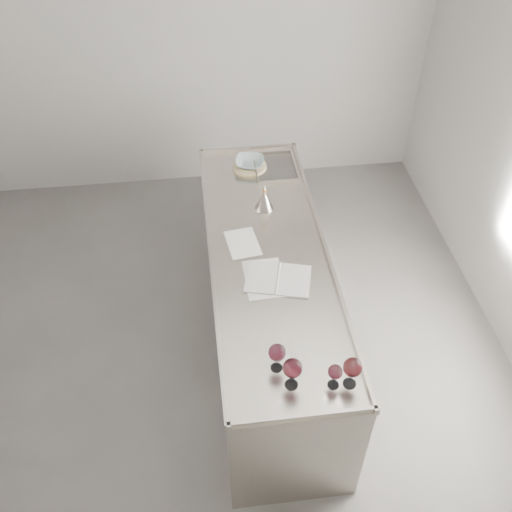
{
  "coord_description": "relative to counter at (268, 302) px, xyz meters",
  "views": [
    {
      "loc": [
        0.09,
        -2.32,
        3.45
      ],
      "look_at": [
        0.4,
        0.2,
        1.02
      ],
      "focal_mm": 40.0,
      "sensor_mm": 36.0,
      "label": 1
    }
  ],
  "objects": [
    {
      "name": "room_shell",
      "position": [
        -0.5,
        -0.3,
        0.93
      ],
      "size": [
        4.54,
        5.04,
        2.84
      ],
      "color": "#555350",
      "rests_on": "ground"
    },
    {
      "name": "counter",
      "position": [
        0.0,
        0.0,
        0.0
      ],
      "size": [
        0.77,
        2.42,
        0.97
      ],
      "color": "#9F988F",
      "rests_on": "ground"
    },
    {
      "name": "wine_glass_left",
      "position": [
        -0.08,
        -0.88,
        0.6
      ],
      "size": [
        0.09,
        0.09,
        0.18
      ],
      "rotation": [
        0.0,
        0.0,
        0.08
      ],
      "color": "white",
      "rests_on": "counter"
    },
    {
      "name": "wine_glass_middle",
      "position": [
        -0.02,
        -0.99,
        0.61
      ],
      "size": [
        0.1,
        0.1,
        0.2
      ],
      "rotation": [
        0.0,
        0.0,
        0.25
      ],
      "color": "white",
      "rests_on": "counter"
    },
    {
      "name": "wine_glass_right",
      "position": [
        0.27,
        -1.02,
        0.61
      ],
      "size": [
        0.1,
        0.1,
        0.2
      ],
      "rotation": [
        0.0,
        0.0,
        -0.34
      ],
      "color": "white",
      "rests_on": "counter"
    },
    {
      "name": "wine_glass_small",
      "position": [
        0.19,
        -1.02,
        0.58
      ],
      "size": [
        0.08,
        0.08,
        0.15
      ],
      "rotation": [
        0.0,
        0.0,
        0.14
      ],
      "color": "white",
      "rests_on": "counter"
    },
    {
      "name": "notebook",
      "position": [
        0.02,
        -0.24,
        0.47
      ],
      "size": [
        0.45,
        0.36,
        0.02
      ],
      "rotation": [
        0.0,
        0.0,
        -0.26
      ],
      "color": "silver",
      "rests_on": "counter"
    },
    {
      "name": "loose_paper_top",
      "position": [
        -0.06,
        -0.22,
        0.47
      ],
      "size": [
        0.25,
        0.34,
        0.0
      ],
      "primitive_type": "cube",
      "rotation": [
        0.0,
        0.0,
        0.03
      ],
      "color": "silver",
      "rests_on": "counter"
    },
    {
      "name": "loose_paper_under",
      "position": [
        -0.16,
        0.11,
        0.47
      ],
      "size": [
        0.23,
        0.3,
        0.0
      ],
      "primitive_type": "cube",
      "rotation": [
        0.0,
        0.0,
        0.14
      ],
      "color": "white",
      "rests_on": "counter"
    },
    {
      "name": "trivet",
      "position": [
        -0.01,
        0.95,
        0.48
      ],
      "size": [
        0.27,
        0.27,
        0.02
      ],
      "primitive_type": "cylinder",
      "rotation": [
        0.0,
        0.0,
        0.06
      ],
      "color": "#D3BE88",
      "rests_on": "counter"
    },
    {
      "name": "ceramic_bowl",
      "position": [
        -0.01,
        0.95,
        0.51
      ],
      "size": [
        0.26,
        0.26,
        0.05
      ],
      "primitive_type": "imported",
      "rotation": [
        0.0,
        0.0,
        -0.22
      ],
      "color": "#8A9EA1",
      "rests_on": "trivet"
    },
    {
      "name": "wine_funnel",
      "position": [
        0.03,
        0.46,
        0.53
      ],
      "size": [
        0.14,
        0.14,
        0.2
      ],
      "rotation": [
        0.0,
        0.0,
        -0.11
      ],
      "color": "#A0998E",
      "rests_on": "counter"
    }
  ]
}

